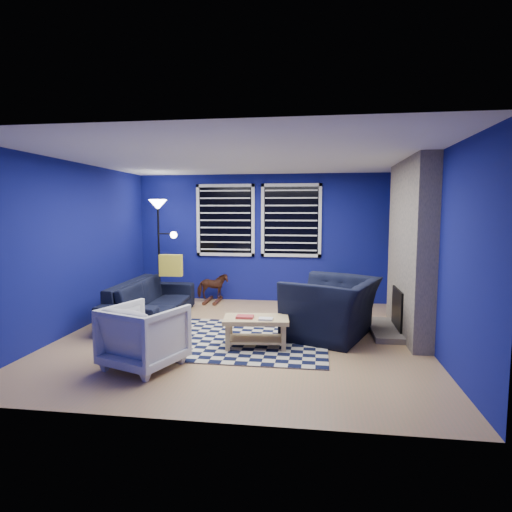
{
  "coord_description": "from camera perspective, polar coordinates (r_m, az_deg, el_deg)",
  "views": [
    {
      "loc": [
        1.03,
        -5.86,
        1.78
      ],
      "look_at": [
        0.17,
        0.3,
        1.13
      ],
      "focal_mm": 30.0,
      "sensor_mm": 36.0,
      "label": 1
    }
  ],
  "objects": [
    {
      "name": "ceiling",
      "position": [
        5.99,
        -2.02,
        12.9
      ],
      "size": [
        5.0,
        5.0,
        0.0
      ],
      "primitive_type": "plane",
      "rotation": [
        3.14,
        0.0,
        0.0
      ],
      "color": "white",
      "rests_on": "wall_back"
    },
    {
      "name": "sofa",
      "position": [
        7.19,
        -13.82,
        -5.84
      ],
      "size": [
        2.26,
        0.94,
        0.65
      ],
      "primitive_type": "imported",
      "rotation": [
        0.0,
        0.0,
        1.6
      ],
      "color": "black",
      "rests_on": "floor"
    },
    {
      "name": "window_left",
      "position": [
        8.51,
        -4.11,
        4.78
      ],
      "size": [
        1.17,
        0.06,
        1.42
      ],
      "color": "black",
      "rests_on": "wall_back"
    },
    {
      "name": "floor_lamp",
      "position": [
        8.27,
        -12.78,
        4.85
      ],
      "size": [
        0.54,
        0.33,
        2.0
      ],
      "color": "black",
      "rests_on": "floor"
    },
    {
      "name": "wall_right",
      "position": [
        6.07,
        21.98,
        0.55
      ],
      "size": [
        0.0,
        5.0,
        5.0
      ],
      "primitive_type": "plane",
      "rotation": [
        1.57,
        0.0,
        -1.57
      ],
      "color": "navy",
      "rests_on": "floor"
    },
    {
      "name": "cabinet",
      "position": [
        8.27,
        10.69,
        -4.85
      ],
      "size": [
        0.6,
        0.47,
        0.54
      ],
      "rotation": [
        0.0,
        0.0,
        -0.22
      ],
      "color": "tan",
      "rests_on": "floor"
    },
    {
      "name": "tv",
      "position": [
        8.0,
        18.2,
        2.98
      ],
      "size": [
        0.07,
        1.0,
        0.58
      ],
      "color": "black",
      "rests_on": "wall_right"
    },
    {
      "name": "wall_left",
      "position": [
        6.86,
        -23.01,
        1.1
      ],
      "size": [
        0.0,
        5.0,
        5.0
      ],
      "primitive_type": "plane",
      "rotation": [
        1.57,
        0.0,
        1.57
      ],
      "color": "navy",
      "rests_on": "floor"
    },
    {
      "name": "fireplace",
      "position": [
        6.53,
        19.7,
        0.52
      ],
      "size": [
        0.65,
        2.0,
        2.5
      ],
      "color": "gray",
      "rests_on": "floor"
    },
    {
      "name": "armchair_bent",
      "position": [
        5.12,
        -14.67,
        -10.28
      ],
      "size": [
        1.0,
        1.02,
        0.72
      ],
      "primitive_type": "imported",
      "rotation": [
        0.0,
        0.0,
        2.78
      ],
      "color": "gray",
      "rests_on": "floor"
    },
    {
      "name": "wall_back",
      "position": [
        8.44,
        0.96,
        2.4
      ],
      "size": [
        5.0,
        0.0,
        5.0
      ],
      "primitive_type": "plane",
      "rotation": [
        1.57,
        0.0,
        0.0
      ],
      "color": "navy",
      "rests_on": "floor"
    },
    {
      "name": "throw_pillow",
      "position": [
        7.57,
        -11.29,
        -1.24
      ],
      "size": [
        0.4,
        0.13,
        0.37
      ],
      "primitive_type": "cube",
      "rotation": [
        0.0,
        0.0,
        0.02
      ],
      "color": "yellow",
      "rests_on": "sofa"
    },
    {
      "name": "window_right",
      "position": [
        8.34,
        4.69,
        4.75
      ],
      "size": [
        1.17,
        0.06,
        1.42
      ],
      "color": "black",
      "rests_on": "wall_back"
    },
    {
      "name": "coffee_table",
      "position": [
        5.65,
        -0.01,
        -9.28
      ],
      "size": [
        0.89,
        0.57,
        0.42
      ],
      "rotation": [
        0.0,
        0.0,
        0.11
      ],
      "color": "tan",
      "rests_on": "rug"
    },
    {
      "name": "floor",
      "position": [
        6.21,
        -1.93,
        -10.65
      ],
      "size": [
        5.0,
        5.0,
        0.0
      ],
      "primitive_type": "plane",
      "color": "tan",
      "rests_on": "ground"
    },
    {
      "name": "armchair_big",
      "position": [
        6.18,
        10.06,
        -6.85
      ],
      "size": [
        1.6,
        1.51,
        0.83
      ],
      "primitive_type": "imported",
      "rotation": [
        0.0,
        0.0,
        -1.94
      ],
      "color": "black",
      "rests_on": "floor"
    },
    {
      "name": "rug",
      "position": [
        6.06,
        -2.62,
        -11.02
      ],
      "size": [
        2.51,
        2.01,
        0.02
      ],
      "primitive_type": "cube",
      "rotation": [
        0.0,
        0.0,
        -0.01
      ],
      "color": "black",
      "rests_on": "floor"
    },
    {
      "name": "rocking_horse",
      "position": [
        8.41,
        -5.81,
        -4.04
      ],
      "size": [
        0.46,
        0.64,
        0.5
      ],
      "primitive_type": "imported",
      "rotation": [
        0.0,
        0.0,
        1.94
      ],
      "color": "#4E2D19",
      "rests_on": "floor"
    }
  ]
}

